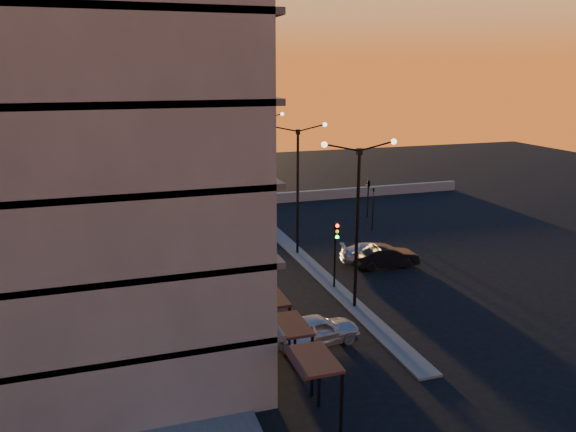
# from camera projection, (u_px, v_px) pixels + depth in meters

# --- Properties ---
(ground) EXTENTS (120.00, 120.00, 0.00)m
(ground) POSITION_uv_depth(u_px,v_px,m) (354.00, 307.00, 31.84)
(ground) COLOR black
(ground) RESTS_ON ground
(sidewalk_west) EXTENTS (5.00, 40.00, 0.12)m
(sidewalk_west) POSITION_uv_depth(u_px,v_px,m) (159.00, 303.00, 32.37)
(sidewalk_west) COLOR #50504D
(sidewalk_west) RESTS_ON ground
(median) EXTENTS (1.20, 36.00, 0.12)m
(median) POSITION_uv_depth(u_px,v_px,m) (297.00, 253.00, 41.03)
(median) COLOR #50504D
(median) RESTS_ON ground
(parapet) EXTENTS (44.00, 0.50, 1.00)m
(parapet) POSITION_uv_depth(u_px,v_px,m) (265.00, 199.00, 56.23)
(parapet) COLOR slate
(parapet) RESTS_ON ground
(building) EXTENTS (14.35, 17.08, 25.00)m
(building) POSITION_uv_depth(u_px,v_px,m) (71.00, 97.00, 24.66)
(building) COLOR slate
(building) RESTS_ON ground
(streetlamp_near) EXTENTS (4.32, 0.32, 9.51)m
(streetlamp_near) POSITION_uv_depth(u_px,v_px,m) (357.00, 212.00, 30.42)
(streetlamp_near) COLOR black
(streetlamp_near) RESTS_ON ground
(streetlamp_mid) EXTENTS (4.32, 0.32, 9.51)m
(streetlamp_mid) POSITION_uv_depth(u_px,v_px,m) (298.00, 179.00, 39.62)
(streetlamp_mid) COLOR black
(streetlamp_mid) RESTS_ON ground
(streetlamp_far) EXTENTS (4.32, 0.32, 9.51)m
(streetlamp_far) POSITION_uv_depth(u_px,v_px,m) (260.00, 158.00, 48.82)
(streetlamp_far) COLOR black
(streetlamp_far) RESTS_ON ground
(traffic_light_main) EXTENTS (0.28, 0.44, 4.25)m
(traffic_light_main) POSITION_uv_depth(u_px,v_px,m) (336.00, 244.00, 33.75)
(traffic_light_main) COLOR black
(traffic_light_main) RESTS_ON ground
(signal_east_a) EXTENTS (0.13, 0.16, 3.60)m
(signal_east_a) POSITION_uv_depth(u_px,v_px,m) (373.00, 208.00, 46.62)
(signal_east_a) COLOR black
(signal_east_a) RESTS_ON ground
(signal_east_b) EXTENTS (0.42, 1.99, 3.60)m
(signal_east_b) POSITION_uv_depth(u_px,v_px,m) (368.00, 184.00, 50.45)
(signal_east_b) COLOR black
(signal_east_b) RESTS_ON ground
(car_hatchback) EXTENTS (4.57, 2.24, 1.50)m
(car_hatchback) POSITION_uv_depth(u_px,v_px,m) (316.00, 330.00, 27.46)
(car_hatchback) COLOR #B8BDC1
(car_hatchback) RESTS_ON ground
(car_sedan) EXTENTS (4.57, 1.78, 1.48)m
(car_sedan) POSITION_uv_depth(u_px,v_px,m) (386.00, 256.00, 38.28)
(car_sedan) COLOR black
(car_sedan) RESTS_ON ground
(car_wagon) EXTENTS (5.17, 3.10, 1.40)m
(car_wagon) POSITION_uv_depth(u_px,v_px,m) (376.00, 254.00, 38.89)
(car_wagon) COLOR #B0B4B8
(car_wagon) RESTS_ON ground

